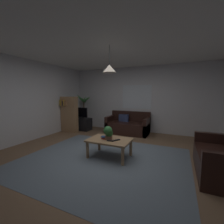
{
  "coord_description": "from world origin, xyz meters",
  "views": [
    {
      "loc": [
        1.54,
        -3.08,
        1.49
      ],
      "look_at": [
        0.0,
        0.3,
        1.05
      ],
      "focal_mm": 24.03,
      "sensor_mm": 36.0,
      "label": 1
    }
  ],
  "objects_px": {
    "remote_on_table_0": "(110,141)",
    "remote_on_table_1": "(117,140)",
    "couch_under_window": "(128,126)",
    "book_on_table_2": "(105,137)",
    "coffee_table": "(110,142)",
    "tv": "(80,113)",
    "book_on_table_0": "(105,138)",
    "tv_stand": "(81,124)",
    "pendant_lamp": "(109,69)",
    "potted_palm_corner": "(84,113)",
    "potted_plant_on_table": "(108,133)",
    "book_on_table_1": "(105,138)",
    "bookshelf_corner": "(69,114)"
  },
  "relations": [
    {
      "from": "remote_on_table_0",
      "to": "tv_stand",
      "type": "bearing_deg",
      "value": -136.92
    },
    {
      "from": "remote_on_table_1",
      "to": "bookshelf_corner",
      "type": "bearing_deg",
      "value": -179.34
    },
    {
      "from": "couch_under_window",
      "to": "book_on_table_2",
      "type": "relative_size",
      "value": 9.94
    },
    {
      "from": "couch_under_window",
      "to": "remote_on_table_1",
      "type": "xyz_separation_m",
      "value": [
        0.5,
        -2.31,
        0.17
      ]
    },
    {
      "from": "remote_on_table_0",
      "to": "remote_on_table_1",
      "type": "relative_size",
      "value": 1.0
    },
    {
      "from": "bookshelf_corner",
      "to": "tv_stand",
      "type": "bearing_deg",
      "value": 68.78
    },
    {
      "from": "couch_under_window",
      "to": "remote_on_table_0",
      "type": "relative_size",
      "value": 9.84
    },
    {
      "from": "coffee_table",
      "to": "tv",
      "type": "relative_size",
      "value": 1.42
    },
    {
      "from": "book_on_table_0",
      "to": "book_on_table_1",
      "type": "height_order",
      "value": "book_on_table_1"
    },
    {
      "from": "remote_on_table_0",
      "to": "potted_plant_on_table",
      "type": "height_order",
      "value": "potted_plant_on_table"
    },
    {
      "from": "book_on_table_2",
      "to": "pendant_lamp",
      "type": "xyz_separation_m",
      "value": [
        0.11,
        0.03,
        1.58
      ]
    },
    {
      "from": "tv",
      "to": "pendant_lamp",
      "type": "bearing_deg",
      "value": -40.82
    },
    {
      "from": "coffee_table",
      "to": "pendant_lamp",
      "type": "relative_size",
      "value": 1.66
    },
    {
      "from": "potted_plant_on_table",
      "to": "book_on_table_2",
      "type": "bearing_deg",
      "value": -174.98
    },
    {
      "from": "coffee_table",
      "to": "book_on_table_0",
      "type": "relative_size",
      "value": 6.88
    },
    {
      "from": "book_on_table_0",
      "to": "remote_on_table_0",
      "type": "distance_m",
      "value": 0.22
    },
    {
      "from": "couch_under_window",
      "to": "remote_on_table_1",
      "type": "distance_m",
      "value": 2.37
    },
    {
      "from": "book_on_table_0",
      "to": "pendant_lamp",
      "type": "height_order",
      "value": "pendant_lamp"
    },
    {
      "from": "couch_under_window",
      "to": "book_on_table_1",
      "type": "bearing_deg",
      "value": -84.99
    },
    {
      "from": "book_on_table_1",
      "to": "tv_stand",
      "type": "bearing_deg",
      "value": 137.32
    },
    {
      "from": "coffee_table",
      "to": "tv_stand",
      "type": "bearing_deg",
      "value": 138.88
    },
    {
      "from": "remote_on_table_0",
      "to": "tv_stand",
      "type": "distance_m",
      "value": 3.22
    },
    {
      "from": "book_on_table_1",
      "to": "potted_plant_on_table",
      "type": "xyz_separation_m",
      "value": [
        0.09,
        -0.0,
        0.14
      ]
    },
    {
      "from": "book_on_table_0",
      "to": "book_on_table_1",
      "type": "relative_size",
      "value": 1.27
    },
    {
      "from": "couch_under_window",
      "to": "book_on_table_2",
      "type": "distance_m",
      "value": 2.34
    },
    {
      "from": "tv",
      "to": "book_on_table_1",
      "type": "bearing_deg",
      "value": -42.37
    },
    {
      "from": "tv",
      "to": "pendant_lamp",
      "type": "relative_size",
      "value": 1.17
    },
    {
      "from": "tv",
      "to": "potted_palm_corner",
      "type": "bearing_deg",
      "value": 106.71
    },
    {
      "from": "couch_under_window",
      "to": "tv_stand",
      "type": "distance_m",
      "value": 2.03
    },
    {
      "from": "book_on_table_0",
      "to": "tv_stand",
      "type": "bearing_deg",
      "value": 137.24
    },
    {
      "from": "tv_stand",
      "to": "pendant_lamp",
      "type": "xyz_separation_m",
      "value": [
        2.32,
        -2.02,
        1.81
      ]
    },
    {
      "from": "tv",
      "to": "couch_under_window",
      "type": "bearing_deg",
      "value": 8.35
    },
    {
      "from": "pendant_lamp",
      "to": "book_on_table_2",
      "type": "bearing_deg",
      "value": -166.67
    },
    {
      "from": "coffee_table",
      "to": "pendant_lamp",
      "type": "distance_m",
      "value": 1.7
    },
    {
      "from": "potted_palm_corner",
      "to": "couch_under_window",
      "type": "bearing_deg",
      "value": -5.14
    },
    {
      "from": "tv_stand",
      "to": "remote_on_table_0",
      "type": "bearing_deg",
      "value": -41.84
    },
    {
      "from": "book_on_table_1",
      "to": "remote_on_table_0",
      "type": "relative_size",
      "value": 0.71
    },
    {
      "from": "book_on_table_1",
      "to": "tv",
      "type": "relative_size",
      "value": 0.16
    },
    {
      "from": "book_on_table_0",
      "to": "tv",
      "type": "bearing_deg",
      "value": 137.54
    },
    {
      "from": "remote_on_table_1",
      "to": "tv",
      "type": "distance_m",
      "value": 3.23
    },
    {
      "from": "tv_stand",
      "to": "pendant_lamp",
      "type": "height_order",
      "value": "pendant_lamp"
    },
    {
      "from": "book_on_table_1",
      "to": "tv",
      "type": "distance_m",
      "value": 3.01
    },
    {
      "from": "couch_under_window",
      "to": "coffee_table",
      "type": "distance_m",
      "value": 2.32
    },
    {
      "from": "tv_stand",
      "to": "bookshelf_corner",
      "type": "distance_m",
      "value": 0.69
    },
    {
      "from": "remote_on_table_1",
      "to": "potted_plant_on_table",
      "type": "height_order",
      "value": "potted_plant_on_table"
    },
    {
      "from": "remote_on_table_1",
      "to": "tv",
      "type": "relative_size",
      "value": 0.23
    },
    {
      "from": "coffee_table",
      "to": "bookshelf_corner",
      "type": "xyz_separation_m",
      "value": [
        -2.5,
        1.54,
        0.35
      ]
    },
    {
      "from": "coffee_table",
      "to": "couch_under_window",
      "type": "bearing_deg",
      "value": 97.63
    },
    {
      "from": "book_on_table_2",
      "to": "potted_palm_corner",
      "type": "bearing_deg",
      "value": 133.03
    },
    {
      "from": "book_on_table_1",
      "to": "book_on_table_2",
      "type": "xyz_separation_m",
      "value": [
        -0.01,
        -0.01,
        0.02
      ]
    }
  ]
}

